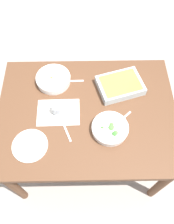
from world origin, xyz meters
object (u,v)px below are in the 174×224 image
at_px(broccoli_bowl, 110,128).
at_px(spoon_by_stew, 68,81).
at_px(spoon_by_broccoli, 119,122).
at_px(spoon_spare, 64,126).
at_px(drink_cup, 58,109).
at_px(baking_dish, 120,85).
at_px(side_plate, 30,146).
at_px(stew_bowl, 53,79).

bearing_deg(broccoli_bowl, spoon_by_stew, 124.90).
height_order(spoon_by_broccoli, spoon_spare, same).
bearing_deg(broccoli_bowl, drink_cup, 157.16).
relative_size(drink_cup, spoon_spare, 0.50).
bearing_deg(drink_cup, spoon_by_broccoli, -11.81).
distance_m(baking_dish, side_plate, 0.73).
distance_m(broccoli_bowl, spoon_spare, 0.29).
bearing_deg(spoon_by_broccoli, spoon_spare, -175.76).
xyz_separation_m(spoon_by_stew, spoon_spare, (-0.01, -0.36, 0.00)).
distance_m(broccoli_bowl, side_plate, 0.51).
bearing_deg(stew_bowl, baking_dish, -7.69).
distance_m(broccoli_bowl, spoon_by_stew, 0.48).
height_order(stew_bowl, broccoli_bowl, broccoli_bowl).
relative_size(baking_dish, spoon_spare, 2.07).
relative_size(broccoli_bowl, spoon_by_stew, 1.33).
distance_m(stew_bowl, spoon_by_stew, 0.11).
bearing_deg(baking_dish, drink_cup, -155.91).
distance_m(broccoli_bowl, baking_dish, 0.34).
bearing_deg(spoon_by_stew, broccoli_bowl, -55.10).
bearing_deg(spoon_by_broccoli, side_plate, -164.55).
bearing_deg(broccoli_bowl, baking_dish, 74.47).
distance_m(drink_cup, spoon_spare, 0.12).
distance_m(side_plate, spoon_by_stew, 0.54).
relative_size(stew_bowl, broccoli_bowl, 1.05).
height_order(drink_cup, side_plate, drink_cup).
relative_size(baking_dish, side_plate, 1.59).
height_order(broccoli_bowl, spoon_by_stew, broccoli_bowl).
distance_m(stew_bowl, side_plate, 0.51).
height_order(spoon_by_stew, spoon_by_broccoli, same).
relative_size(stew_bowl, baking_dish, 0.70).
height_order(broccoli_bowl, drink_cup, drink_cup).
bearing_deg(stew_bowl, spoon_spare, -76.35).
distance_m(broccoli_bowl, spoon_by_broccoli, 0.09).
xyz_separation_m(broccoli_bowl, spoon_spare, (-0.29, 0.03, -0.03)).
distance_m(stew_bowl, spoon_spare, 0.37).
height_order(broccoli_bowl, side_plate, broccoli_bowl).
bearing_deg(baking_dish, broccoli_bowl, -105.53).
bearing_deg(stew_bowl, drink_cup, -80.15).
xyz_separation_m(drink_cup, spoon_spare, (0.04, -0.11, -0.03)).
height_order(broccoli_bowl, spoon_spare, broccoli_bowl).
bearing_deg(side_plate, baking_dish, 36.00).
bearing_deg(baking_dish, spoon_by_broccoli, -96.01).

